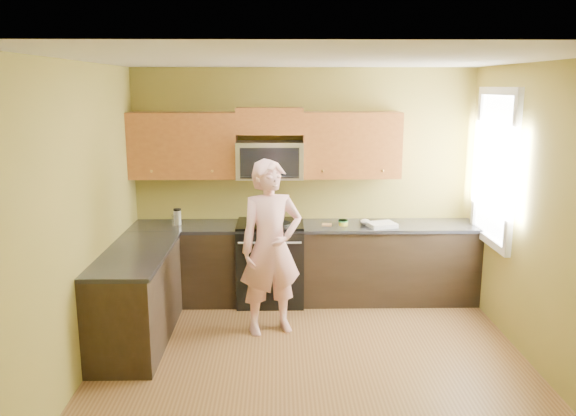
{
  "coord_description": "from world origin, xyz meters",
  "views": [
    {
      "loc": [
        -0.31,
        -4.76,
        2.49
      ],
      "look_at": [
        -0.2,
        1.3,
        1.2
      ],
      "focal_mm": 35.83,
      "sensor_mm": 36.0,
      "label": 1
    }
  ],
  "objects_px": {
    "microwave": "(270,178)",
    "travel_mug": "(178,225)",
    "frying_pan": "(279,228)",
    "stove": "(270,262)",
    "butter_tub": "(343,225)",
    "woman": "(271,248)"
  },
  "relations": [
    {
      "from": "microwave",
      "to": "frying_pan",
      "type": "height_order",
      "value": "microwave"
    },
    {
      "from": "microwave",
      "to": "butter_tub",
      "type": "xyz_separation_m",
      "value": [
        0.84,
        -0.16,
        -0.53
      ]
    },
    {
      "from": "stove",
      "to": "woman",
      "type": "xyz_separation_m",
      "value": [
        0.02,
        -0.85,
        0.42
      ]
    },
    {
      "from": "butter_tub",
      "to": "stove",
      "type": "bearing_deg",
      "value": 177.59
    },
    {
      "from": "stove",
      "to": "microwave",
      "type": "xyz_separation_m",
      "value": [
        0.0,
        0.12,
        0.97
      ]
    },
    {
      "from": "stove",
      "to": "microwave",
      "type": "bearing_deg",
      "value": 90.0
    },
    {
      "from": "stove",
      "to": "travel_mug",
      "type": "xyz_separation_m",
      "value": [
        -1.07,
        0.04,
        0.45
      ]
    },
    {
      "from": "microwave",
      "to": "stove",
      "type": "bearing_deg",
      "value": -90.0
    },
    {
      "from": "microwave",
      "to": "butter_tub",
      "type": "bearing_deg",
      "value": -10.8
    },
    {
      "from": "stove",
      "to": "frying_pan",
      "type": "distance_m",
      "value": 0.55
    },
    {
      "from": "stove",
      "to": "woman",
      "type": "bearing_deg",
      "value": -88.7
    },
    {
      "from": "microwave",
      "to": "travel_mug",
      "type": "bearing_deg",
      "value": -175.27
    },
    {
      "from": "microwave",
      "to": "travel_mug",
      "type": "xyz_separation_m",
      "value": [
        -1.07,
        -0.09,
        -0.53
      ]
    },
    {
      "from": "microwave",
      "to": "frying_pan",
      "type": "relative_size",
      "value": 1.65
    },
    {
      "from": "microwave",
      "to": "frying_pan",
      "type": "bearing_deg",
      "value": -74.18
    },
    {
      "from": "stove",
      "to": "microwave",
      "type": "relative_size",
      "value": 1.25
    },
    {
      "from": "stove",
      "to": "microwave",
      "type": "distance_m",
      "value": 0.98
    },
    {
      "from": "microwave",
      "to": "travel_mug",
      "type": "height_order",
      "value": "microwave"
    },
    {
      "from": "butter_tub",
      "to": "travel_mug",
      "type": "relative_size",
      "value": 0.58
    },
    {
      "from": "woman",
      "to": "frying_pan",
      "type": "bearing_deg",
      "value": 63.13
    },
    {
      "from": "frying_pan",
      "to": "butter_tub",
      "type": "distance_m",
      "value": 0.77
    },
    {
      "from": "travel_mug",
      "to": "stove",
      "type": "bearing_deg",
      "value": -1.97
    }
  ]
}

